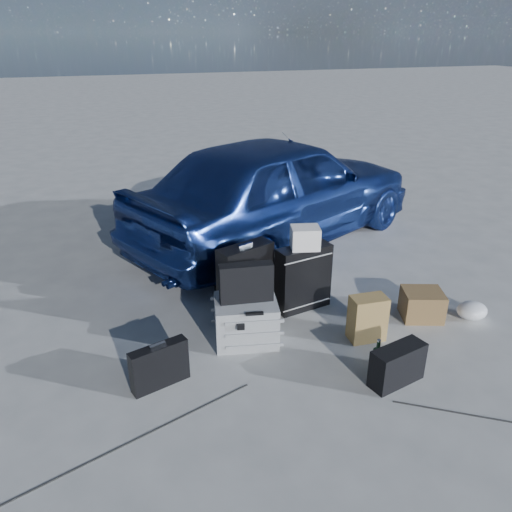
{
  "coord_description": "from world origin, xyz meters",
  "views": [
    {
      "loc": [
        -1.58,
        -3.03,
        2.36
      ],
      "look_at": [
        -0.21,
        0.85,
        0.51
      ],
      "focal_mm": 35.0,
      "sensor_mm": 36.0,
      "label": 1
    }
  ],
  "objects": [
    {
      "name": "suitcase_left",
      "position": [
        -0.34,
        0.76,
        0.33
      ],
      "size": [
        0.55,
        0.34,
        0.67
      ],
      "primitive_type": "cube",
      "rotation": [
        0.0,
        0.0,
        0.33
      ],
      "color": "black",
      "rests_on": "ground"
    },
    {
      "name": "pelican_case",
      "position": [
        -0.48,
        0.34,
        0.18
      ],
      "size": [
        0.58,
        0.52,
        0.37
      ],
      "primitive_type": "cube",
      "rotation": [
        0.0,
        0.0,
        -0.23
      ],
      "color": "gray",
      "rests_on": "ground"
    },
    {
      "name": "flat_box_white",
      "position": [
        -0.15,
        1.25,
        0.38
      ],
      "size": [
        0.46,
        0.35,
        0.08
      ],
      "primitive_type": "cube",
      "rotation": [
        0.0,
        0.0,
        0.07
      ],
      "color": "white",
      "rests_on": "duffel_bag"
    },
    {
      "name": "plastic_bag",
      "position": [
        1.55,
        -0.01,
        0.08
      ],
      "size": [
        0.28,
        0.24,
        0.15
      ],
      "primitive_type": "ellipsoid",
      "rotation": [
        0.0,
        0.0,
        0.02
      ],
      "color": "white",
      "rests_on": "ground"
    },
    {
      "name": "white_carton",
      "position": [
        0.18,
        0.66,
        0.71
      ],
      "size": [
        0.29,
        0.26,
        0.2
      ],
      "primitive_type": "cube",
      "rotation": [
        0.0,
        0.0,
        -0.27
      ],
      "color": "white",
      "rests_on": "suitcase_right"
    },
    {
      "name": "messenger_bag",
      "position": [
        0.39,
        -0.56,
        0.15
      ],
      "size": [
        0.45,
        0.25,
        0.3
      ],
      "primitive_type": "cube",
      "rotation": [
        0.0,
        0.0,
        0.22
      ],
      "color": "black",
      "rests_on": "ground"
    },
    {
      "name": "briefcase",
      "position": [
        -1.25,
        -0.01,
        0.17
      ],
      "size": [
        0.44,
        0.21,
        0.34
      ],
      "primitive_type": "cube",
      "rotation": [
        0.0,
        0.0,
        0.28
      ],
      "color": "black",
      "rests_on": "ground"
    },
    {
      "name": "cardboard_box",
      "position": [
        1.13,
        0.15,
        0.13
      ],
      "size": [
        0.43,
        0.4,
        0.26
      ],
      "primitive_type": "cube",
      "rotation": [
        0.0,
        0.0,
        -0.36
      ],
      "color": "olive",
      "rests_on": "ground"
    },
    {
      "name": "ground",
      "position": [
        0.0,
        0.0,
        0.0
      ],
      "size": [
        60.0,
        60.0,
        0.0
      ],
      "primitive_type": "plane",
      "color": "beige",
      "rests_on": "ground"
    },
    {
      "name": "suitcase_right",
      "position": [
        0.19,
        0.68,
        0.31
      ],
      "size": [
        0.54,
        0.27,
        0.61
      ],
      "primitive_type": "cube",
      "rotation": [
        0.0,
        0.0,
        0.17
      ],
      "color": "black",
      "rests_on": "ground"
    },
    {
      "name": "car",
      "position": [
        0.59,
        2.3,
        0.66
      ],
      "size": [
        4.17,
        3.02,
        1.32
      ],
      "primitive_type": "imported",
      "rotation": [
        0.0,
        0.0,
        2.0
      ],
      "color": "#254091",
      "rests_on": "ground"
    },
    {
      "name": "laptop_bag",
      "position": [
        -0.47,
        0.35,
        0.53
      ],
      "size": [
        0.44,
        0.17,
        0.32
      ],
      "primitive_type": "cube",
      "rotation": [
        0.0,
        0.0,
        -0.15
      ],
      "color": "black",
      "rests_on": "pelican_case"
    },
    {
      "name": "flat_box_black",
      "position": [
        -0.17,
        1.24,
        0.44
      ],
      "size": [
        0.3,
        0.24,
        0.06
      ],
      "primitive_type": "cube",
      "rotation": [
        0.0,
        0.0,
        -0.2
      ],
      "color": "black",
      "rests_on": "flat_box_white"
    },
    {
      "name": "kraft_bag",
      "position": [
        0.48,
        0.02,
        0.2
      ],
      "size": [
        0.31,
        0.2,
        0.39
      ],
      "primitive_type": "cube",
      "rotation": [
        0.0,
        0.0,
        -0.08
      ],
      "color": "#B08A4C",
      "rests_on": "ground"
    },
    {
      "name": "duffel_bag",
      "position": [
        -0.15,
        1.24,
        0.17
      ],
      "size": [
        0.73,
        0.47,
        0.34
      ],
      "primitive_type": "cube",
      "rotation": [
        0.0,
        0.0,
        -0.29
      ],
      "color": "black",
      "rests_on": "ground"
    },
    {
      "name": "green_bottle",
      "position": [
        0.31,
        -0.41,
        0.14
      ],
      "size": [
        0.07,
        0.07,
        0.28
      ],
      "primitive_type": "cylinder",
      "rotation": [
        0.0,
        0.0,
        -0.01
      ],
      "color": "black",
      "rests_on": "ground"
    }
  ]
}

